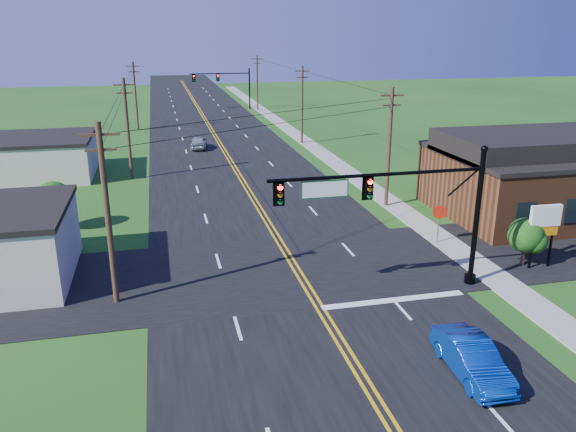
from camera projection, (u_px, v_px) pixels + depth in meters
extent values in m
plane|color=#1B4A15|center=(368.00, 396.00, 20.76)|extent=(260.00, 260.00, 0.00)
cube|color=black|center=(218.00, 143.00, 66.98)|extent=(16.00, 220.00, 0.04)
cube|color=black|center=(293.00, 268.00, 31.85)|extent=(70.00, 10.00, 0.04)
cube|color=gray|center=(327.00, 157.00, 59.99)|extent=(2.00, 160.00, 0.08)
cylinder|color=black|center=(477.00, 220.00, 28.92)|extent=(0.28, 0.28, 7.20)
cylinder|color=black|center=(470.00, 279.00, 29.97)|extent=(0.60, 0.60, 0.50)
sphere|color=black|center=(484.00, 149.00, 27.75)|extent=(0.36, 0.36, 0.36)
cylinder|color=black|center=(379.00, 175.00, 26.88)|extent=(11.00, 0.18, 0.18)
cube|color=#045414|center=(325.00, 189.00, 26.48)|extent=(2.30, 0.06, 0.85)
cylinder|color=black|center=(249.00, 88.00, 95.48)|extent=(0.28, 0.28, 7.20)
cylinder|color=black|center=(250.00, 107.00, 96.53)|extent=(0.60, 0.60, 0.50)
sphere|color=black|center=(249.00, 65.00, 94.31)|extent=(0.36, 0.36, 0.36)
cylinder|color=black|center=(220.00, 74.00, 93.65)|extent=(10.00, 0.18, 0.18)
cube|color=#045414|center=(200.00, 77.00, 93.13)|extent=(2.30, 0.06, 0.85)
cube|color=brown|center=(539.00, 184.00, 41.01)|extent=(14.00, 11.00, 4.40)
cube|color=black|center=(544.00, 152.00, 40.27)|extent=(14.20, 11.20, 0.30)
cube|color=beige|center=(24.00, 159.00, 51.27)|extent=(12.00, 9.00, 3.40)
cube|color=black|center=(21.00, 139.00, 50.69)|extent=(12.20, 9.20, 0.30)
cylinder|color=#332017|center=(108.00, 217.00, 26.55)|extent=(0.28, 0.28, 9.00)
cube|color=#332017|center=(99.00, 135.00, 25.32)|extent=(1.80, 0.12, 0.12)
cube|color=#332017|center=(101.00, 150.00, 25.54)|extent=(1.40, 0.12, 0.12)
cylinder|color=#332017|center=(128.00, 130.00, 49.66)|extent=(0.28, 0.28, 9.00)
cube|color=#332017|center=(124.00, 85.00, 48.43)|extent=(1.80, 0.12, 0.12)
cube|color=#332017|center=(125.00, 93.00, 48.65)|extent=(1.40, 0.12, 0.12)
cylinder|color=#332017|center=(136.00, 96.00, 74.62)|extent=(0.28, 0.28, 9.00)
cube|color=#332017|center=(133.00, 66.00, 73.39)|extent=(1.80, 0.12, 0.12)
cube|color=#332017|center=(133.00, 72.00, 73.61)|extent=(1.40, 0.12, 0.12)
cylinder|color=#332017|center=(389.00, 149.00, 41.79)|extent=(0.28, 0.28, 9.00)
cube|color=#332017|center=(392.00, 95.00, 40.56)|extent=(1.80, 0.12, 0.12)
cube|color=#332017|center=(392.00, 105.00, 40.78)|extent=(1.40, 0.12, 0.12)
cylinder|color=#332017|center=(302.00, 105.00, 65.83)|extent=(0.28, 0.28, 9.00)
cube|color=#332017|center=(302.00, 71.00, 64.60)|extent=(1.80, 0.12, 0.12)
cube|color=#332017|center=(302.00, 77.00, 64.82)|extent=(1.40, 0.12, 0.12)
cylinder|color=#332017|center=(257.00, 83.00, 93.56)|extent=(0.28, 0.28, 9.00)
cube|color=#332017|center=(257.00, 59.00, 92.33)|extent=(1.80, 0.12, 0.12)
cube|color=#332017|center=(257.00, 63.00, 92.55)|extent=(1.40, 0.12, 0.12)
cylinder|color=#332017|center=(436.00, 177.00, 47.95)|extent=(0.24, 0.24, 1.85)
sphere|color=#15420F|center=(438.00, 158.00, 47.42)|extent=(3.00, 3.00, 3.00)
cylinder|color=#332017|center=(523.00, 255.00, 32.13)|extent=(0.24, 0.24, 1.32)
sphere|color=#15420F|center=(526.00, 235.00, 31.75)|extent=(2.00, 2.00, 2.00)
cylinder|color=#332017|center=(57.00, 219.00, 37.85)|extent=(0.24, 0.24, 1.54)
sphere|color=#15420F|center=(54.00, 199.00, 37.41)|extent=(2.40, 2.40, 2.40)
imported|color=#062E91|center=(472.00, 359.00, 21.82)|extent=(1.75, 4.50, 1.46)
imported|color=#AAABAF|center=(199.00, 143.00, 63.82)|extent=(2.31, 4.40, 1.43)
cylinder|color=slate|center=(438.00, 226.00, 35.31)|extent=(0.10, 0.10, 2.38)
cylinder|color=#9F1B09|center=(440.00, 212.00, 34.99)|extent=(0.86, 0.36, 0.90)
cylinder|color=black|center=(533.00, 239.00, 31.33)|extent=(0.14, 0.14, 3.63)
cylinder|color=black|center=(552.00, 237.00, 31.59)|extent=(0.14, 0.14, 3.63)
cube|color=silver|center=(546.00, 216.00, 31.05)|extent=(1.82, 0.30, 1.21)
cube|color=#CC720C|center=(543.00, 231.00, 31.33)|extent=(1.62, 0.26, 0.50)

